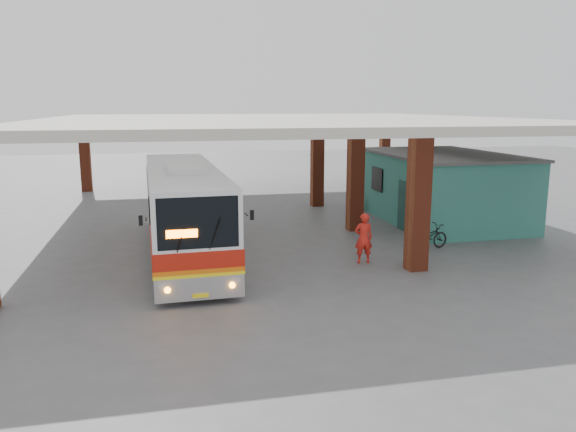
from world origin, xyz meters
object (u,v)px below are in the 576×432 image
Objects in this scene: red_chair at (358,205)px; coach_bus at (184,209)px; motorcycle at (427,237)px; pedestrian at (364,238)px.

coach_bus is at bearing -161.13° from red_chair.
pedestrian reaches higher than motorcycle.
motorcycle is at bearing -153.91° from pedestrian.
motorcycle is (8.72, -1.34, -1.17)m from coach_bus.
coach_bus is 6.32× the size of motorcycle.
motorcycle is at bearing -10.53° from coach_bus.
pedestrian is at bearing -125.41° from red_chair.
red_chair is at bearing -104.49° from pedestrian.
red_chair is at bearing -14.23° from motorcycle.
motorcycle is 7.64m from red_chair.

